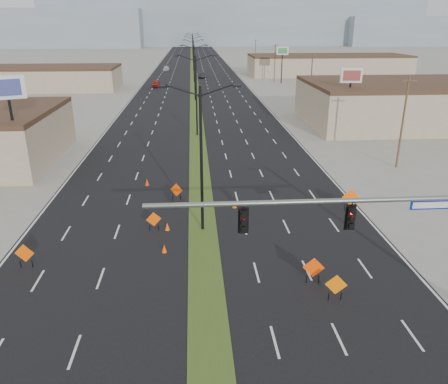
{
  "coord_description": "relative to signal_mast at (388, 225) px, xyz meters",
  "views": [
    {
      "loc": [
        -0.47,
        -15.94,
        13.63
      ],
      "look_at": [
        1.44,
        10.97,
        3.2
      ],
      "focal_mm": 35.0,
      "sensor_mm": 36.0,
      "label": 1
    }
  ],
  "objects": [
    {
      "name": "streetlight_1",
      "position": [
        -8.56,
        38.0,
        0.63
      ],
      "size": [
        5.15,
        0.24,
        10.02
      ],
      "color": "black",
      "rests_on": "ground"
    },
    {
      "name": "streetlight_0",
      "position": [
        -8.56,
        10.0,
        0.63
      ],
      "size": [
        5.15,
        0.24,
        10.02
      ],
      "color": "black",
      "rests_on": "ground"
    },
    {
      "name": "cone_0",
      "position": [
        -11.08,
        6.82,
        -4.52
      ],
      "size": [
        0.34,
        0.34,
        0.55
      ],
      "primitive_type": "cone",
      "rotation": [
        0.0,
        0.0,
        0.04
      ],
      "color": "#EC4904",
      "rests_on": "ground"
    },
    {
      "name": "streetlight_3",
      "position": [
        -8.56,
        94.0,
        0.63
      ],
      "size": [
        5.15,
        0.24,
        10.02
      ],
      "color": "black",
      "rests_on": "ground"
    },
    {
      "name": "utility_pole_0",
      "position": [
        11.44,
        23.0,
        -0.12
      ],
      "size": [
        1.6,
        0.2,
        9.0
      ],
      "color": "#4C3823",
      "rests_on": "ground"
    },
    {
      "name": "pole_sign_west",
      "position": [
        -25.33,
        22.36,
        2.89
      ],
      "size": [
        2.93,
        1.61,
        9.42
      ],
      "rotation": [
        0.0,
        0.0,
        0.43
      ],
      "color": "black",
      "rests_on": "ground"
    },
    {
      "name": "cone_2",
      "position": [
        -5.94,
        13.71,
        -4.5
      ],
      "size": [
        0.35,
        0.35,
        0.58
      ],
      "primitive_type": "cone",
      "rotation": [
        0.0,
        0.0,
        -0.0
      ],
      "color": "#FF5905",
      "rests_on": "ground"
    },
    {
      "name": "construction_sign_0",
      "position": [
        -19.18,
        5.55,
        -3.88
      ],
      "size": [
        1.17,
        0.15,
        1.56
      ],
      "rotation": [
        0.0,
        0.0,
        -0.1
      ],
      "color": "#E65004",
      "rests_on": "ground"
    },
    {
      "name": "building_se_near",
      "position": [
        25.44,
        43.0,
        -2.04
      ],
      "size": [
        36.0,
        18.0,
        5.5
      ],
      "primitive_type": "cube",
      "color": "tan",
      "rests_on": "ground"
    },
    {
      "name": "car_mid",
      "position": [
        -6.46,
        102.54,
        -4.07
      ],
      "size": [
        1.81,
        4.48,
        1.45
      ],
      "primitive_type": "imported",
      "rotation": [
        0.0,
        0.0,
        -0.06
      ],
      "color": "black",
      "rests_on": "ground"
    },
    {
      "name": "construction_sign_3",
      "position": [
        -1.83,
        1.0,
        -3.89
      ],
      "size": [
        1.14,
        0.25,
        1.53
      ],
      "rotation": [
        0.0,
        0.0,
        -0.18
      ],
      "color": "orange",
      "rests_on": "ground"
    },
    {
      "name": "cone_3",
      "position": [
        -13.33,
        19.36,
        -4.48
      ],
      "size": [
        0.45,
        0.45,
        0.62
      ],
      "primitive_type": "cone",
      "rotation": [
        0.0,
        0.0,
        -0.23
      ],
      "color": "red",
      "rests_on": "ground"
    },
    {
      "name": "mesa_backdrop",
      "position": [
        -38.56,
        318.0,
        11.21
      ],
      "size": [
        140.0,
        50.0,
        32.0
      ],
      "primitive_type": "cube",
      "color": "gray",
      "rests_on": "ground"
    },
    {
      "name": "utility_pole_1",
      "position": [
        11.44,
        58.0,
        -0.12
      ],
      "size": [
        1.6,
        0.2,
        9.0
      ],
      "color": "#4C3823",
      "rests_on": "ground"
    },
    {
      "name": "cone_1",
      "position": [
        -11.04,
        10.04,
        -4.51
      ],
      "size": [
        0.44,
        0.44,
        0.56
      ],
      "primitive_type": "cone",
      "rotation": [
        0.0,
        0.0,
        0.41
      ],
      "color": "#EB5A04",
      "rests_on": "ground"
    },
    {
      "name": "streetlight_4",
      "position": [
        -8.56,
        122.0,
        0.63
      ],
      "size": [
        5.15,
        0.24,
        10.02
      ],
      "color": "black",
      "rests_on": "ground"
    },
    {
      "name": "mesa_center",
      "position": [
        31.44,
        298.0,
        9.21
      ],
      "size": [
        220.0,
        50.0,
        28.0
      ],
      "primitive_type": "cube",
      "color": "gray",
      "rests_on": "ground"
    },
    {
      "name": "streetlight_5",
      "position": [
        -8.56,
        150.0,
        0.63
      ],
      "size": [
        5.15,
        0.24,
        10.02
      ],
      "color": "black",
      "rests_on": "ground"
    },
    {
      "name": "utility_pole_3",
      "position": [
        11.44,
        128.0,
        -0.12
      ],
      "size": [
        1.6,
        0.2,
        9.0
      ],
      "color": "#4C3823",
      "rests_on": "ground"
    },
    {
      "name": "construction_sign_5",
      "position": [
        2.93,
        12.48,
        -3.72
      ],
      "size": [
        1.36,
        0.16,
        1.82
      ],
      "rotation": [
        0.0,
        0.0,
        -0.09
      ],
      "color": "#FF5705",
      "rests_on": "ground"
    },
    {
      "name": "building_se_far",
      "position": [
        29.44,
        108.0,
        -2.29
      ],
      "size": [
        44.0,
        16.0,
        5.0
      ],
      "primitive_type": "cube",
      "color": "tan",
      "rests_on": "ground"
    },
    {
      "name": "construction_sign_4",
      "position": [
        -2.57,
        2.69,
        -3.85
      ],
      "size": [
        1.19,
        0.22,
        1.6
      ],
      "rotation": [
        0.0,
        0.0,
        -0.15
      ],
      "color": "#FF4405",
      "rests_on": "ground"
    },
    {
      "name": "signal_mast",
      "position": [
        0.0,
        0.0,
        0.0
      ],
      "size": [
        16.3,
        0.6,
        8.0
      ],
      "color": "slate",
      "rests_on": "ground"
    },
    {
      "name": "construction_sign_1",
      "position": [
        -11.96,
        10.04,
        -3.97
      ],
      "size": [
        1.04,
        0.28,
        1.41
      ],
      "rotation": [
        0.0,
        0.0,
        0.23
      ],
      "color": "#EA4A04",
      "rests_on": "ground"
    },
    {
      "name": "pole_sign_east_near",
      "position": [
        11.19,
        37.83,
        1.99
      ],
      "size": [
        2.76,
        0.61,
        8.4
      ],
      "rotation": [
        0.0,
        0.0,
        -0.09
      ],
      "color": "black",
      "rests_on": "ground"
    },
    {
      "name": "construction_sign_2",
      "position": [
        -10.56,
        15.65,
        -3.94
      ],
      "size": [
        1.01,
        0.48,
        1.45
      ],
      "rotation": [
        0.0,
        0.0,
        -0.42
      ],
      "color": "#E24204",
      "rests_on": "ground"
    },
    {
      "name": "car_far",
      "position": [
        -16.94,
        121.57,
        -4.12
      ],
      "size": [
        1.91,
        4.61,
        1.33
      ],
      "primitive_type": "imported",
      "rotation": [
        0.0,
        0.0,
        -0.01
      ],
      "color": "#B2B7BC",
      "rests_on": "ground"
    },
    {
      "name": "median_strip",
      "position": [
        -8.56,
        98.0,
        -4.79
      ],
      "size": [
        2.0,
        400.0,
        0.04
      ],
      "primitive_type": "cube",
      "color": "#394F1C",
      "rests_on": "ground"
    },
    {
      "name": "car_left",
      "position": [
        -17.33,
        85.19,
        -4.06
      ],
      "size": [
        1.85,
        4.34,
        1.46
      ],
      "primitive_type": "imported",
      "rotation": [
        0.0,
        0.0,
        0.03
      ],
      "color": "maroon",
      "rests_on": "ground"
    },
    {
      "name": "building_sw_far",
      "position": [
        -40.56,
        83.0,
        -2.54
      ],
      "size": [
        30.0,
        14.0,
        4.5
      ],
      "primitive_type": "cube",
      "color": "tan",
      "rests_on": "ground"
    },
    {
      "name": "ground",
      "position": [
        -8.56,
        -2.0,
        -4.79
      ],
      "size": [
        600.0,
        600.0,
        0.0
      ],
      "primitive_type": "plane",
      "color": "gray",
      "rests_on": "ground"
    },
    {
      "name": "pole_sign_east_far",
      "position": [
        12.7,
        90.2,
        2.08
      ],
      "size": [
        2.79,
        0.6,
        8.5
      ],
      "rotation": [
        0.0,
        0.0,
        -0.08
      ],
      "color": "black",
      "rests_on": "ground"
    },
    {
      "name": "streetlight_6",
      "position": [
        -8.56,
        178.0,
        0.63
      ],
      "size": [
        5.15,
        0.24,
        10.02
      ],
      "color": "black",
      "rests_on": "ground"
    },
    {
      "name": "road_surface",
      "position": [
        -8.56,
        98.0,
        -4.79
      ],
      "size": [
        25.0,
        400.0,
        0.02
      ],
      "primitive_type": "cube",
      "color": "black",
      "rests_on": "ground"
    },
    {
      "name": "utility_pole_2",
      "position": [
        11.44,
        93.0,
        -0.12
      ],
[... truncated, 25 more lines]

